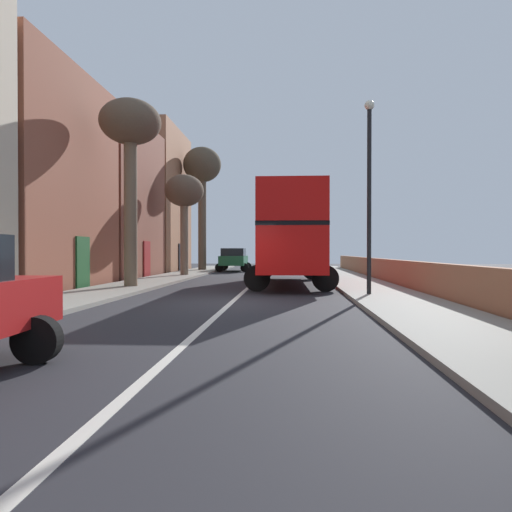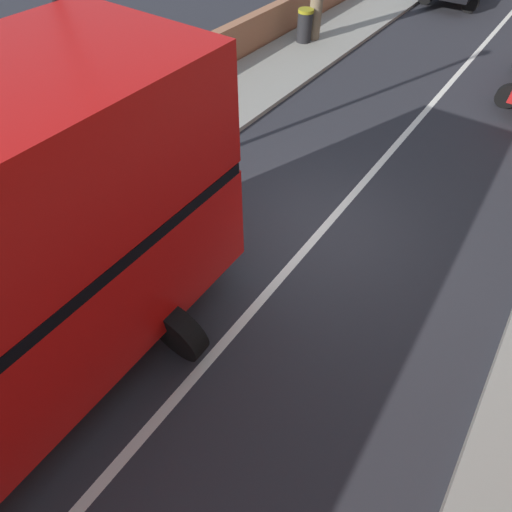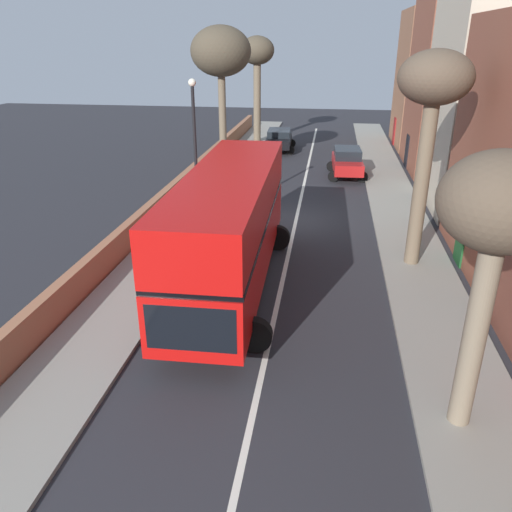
% 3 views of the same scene
% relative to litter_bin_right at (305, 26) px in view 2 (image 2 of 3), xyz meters
% --- Properties ---
extents(ground_plane, '(84.00, 84.00, 0.00)m').
position_rel_litter_bin_right_xyz_m(ground_plane, '(-5.30, 7.65, -0.64)').
color(ground_plane, '#28282D').
extents(road_centre_line, '(0.16, 54.00, 0.01)m').
position_rel_litter_bin_right_xyz_m(road_centre_line, '(-5.30, 7.65, -0.63)').
color(road_centre_line, silver).
rests_on(road_centre_line, ground).
extents(sidewalk_right, '(2.60, 60.00, 0.12)m').
position_rel_litter_bin_right_xyz_m(sidewalk_right, '(-0.40, 7.65, -0.58)').
color(sidewalk_right, gray).
rests_on(sidewalk_right, ground).
extents(boundary_wall_right, '(0.36, 54.00, 1.14)m').
position_rel_litter_bin_right_xyz_m(boundary_wall_right, '(1.15, 7.65, -0.07)').
color(boundary_wall_right, '#9E6647').
rests_on(boundary_wall_right, ground).
extents(litter_bin_right, '(0.55, 0.55, 1.02)m').
position_rel_litter_bin_right_xyz_m(litter_bin_right, '(0.00, 0.00, 0.00)').
color(litter_bin_right, black).
rests_on(litter_bin_right, sidewalk_right).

